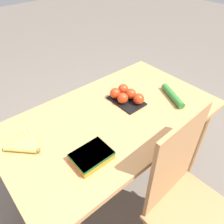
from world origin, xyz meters
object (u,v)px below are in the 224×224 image
at_px(chair, 186,201).
at_px(tomato_pack, 126,96).
at_px(banana_bunch, 27,144).
at_px(cucumber_near, 173,96).
at_px(carrot_bag, 92,156).

distance_m(chair, tomato_pack, 0.67).
height_order(chair, tomato_pack, chair).
relative_size(banana_bunch, tomato_pack, 0.82).
relative_size(chair, tomato_pack, 4.68).
bearing_deg(chair, tomato_pack, 76.96).
xyz_separation_m(tomato_pack, cucumber_near, (-0.24, 0.17, -0.01)).
height_order(banana_bunch, tomato_pack, tomato_pack).
relative_size(chair, banana_bunch, 5.72).
height_order(banana_bunch, cucumber_near, cucumber_near).
bearing_deg(cucumber_near, carrot_bag, 4.55).
relative_size(carrot_bag, cucumber_near, 0.79).
bearing_deg(carrot_bag, tomato_pack, -152.31).
xyz_separation_m(chair, tomato_pack, (-0.11, -0.58, 0.30)).
bearing_deg(banana_bunch, chair, 129.21).
bearing_deg(cucumber_near, banana_bunch, -14.21).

